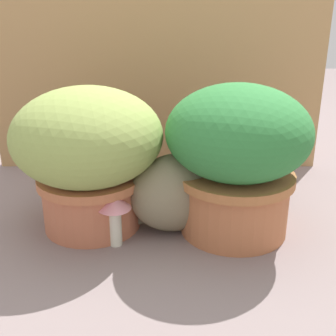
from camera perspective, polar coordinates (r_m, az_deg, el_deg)
ground_plane at (r=1.25m, az=-1.75°, el=-7.61°), size 6.00×6.00×0.00m
cardboard_backdrop at (r=1.59m, az=-1.43°, el=15.75°), size 1.20×0.03×0.90m
grass_planter at (r=1.19m, az=-10.24°, el=2.21°), size 0.40×0.40×0.40m
leafy_planter at (r=1.16m, az=9.19°, el=1.79°), size 0.38×0.38×0.41m
cat at (r=1.19m, az=2.03°, el=-2.58°), size 0.39×0.24×0.32m
mushroom_ornament_red at (r=1.18m, az=-12.67°, el=-5.47°), size 0.09×0.09×0.12m
mushroom_ornament_pink at (r=1.12m, az=-6.87°, el=-5.40°), size 0.09×0.09×0.14m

